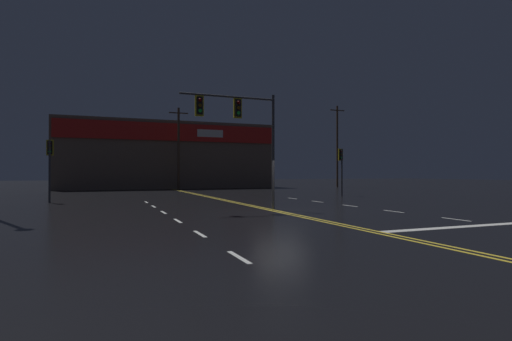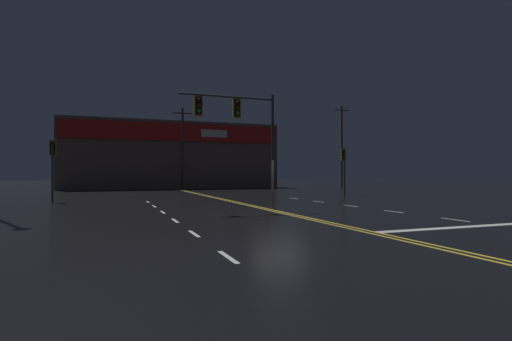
# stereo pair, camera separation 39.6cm
# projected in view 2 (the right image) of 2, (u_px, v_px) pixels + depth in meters

# --- Properties ---
(ground_plane) EXTENTS (200.00, 200.00, 0.00)m
(ground_plane) POSITION_uv_depth(u_px,v_px,m) (279.00, 212.00, 19.00)
(ground_plane) COLOR black
(road_markings) EXTENTS (15.49, 60.00, 0.01)m
(road_markings) POSITION_uv_depth(u_px,v_px,m) (312.00, 214.00, 18.05)
(road_markings) COLOR gold
(road_markings) RESTS_ON ground
(traffic_signal_median) EXTENTS (4.87, 0.36, 5.85)m
(traffic_signal_median) POSITION_uv_depth(u_px,v_px,m) (236.00, 120.00, 19.64)
(traffic_signal_median) COLOR #38383D
(traffic_signal_median) RESTS_ON ground
(traffic_signal_corner_northwest) EXTENTS (0.42, 0.36, 3.96)m
(traffic_signal_corner_northwest) POSITION_uv_depth(u_px,v_px,m) (53.00, 157.00, 25.35)
(traffic_signal_corner_northwest) COLOR #38383D
(traffic_signal_corner_northwest) RESTS_ON ground
(traffic_signal_corner_northeast) EXTENTS (0.42, 0.36, 3.90)m
(traffic_signal_corner_northeast) POSITION_uv_depth(u_px,v_px,m) (344.00, 161.00, 32.90)
(traffic_signal_corner_northeast) COLOR #38383D
(traffic_signal_corner_northeast) RESTS_ON ground
(building_backdrop) EXTENTS (25.88, 10.23, 8.11)m
(building_backdrop) POSITION_uv_depth(u_px,v_px,m) (170.00, 156.00, 51.56)
(building_backdrop) COLOR brown
(building_backdrop) RESTS_ON ground
(utility_pole_row) EXTENTS (45.55, 0.26, 10.95)m
(utility_pole_row) POSITION_uv_depth(u_px,v_px,m) (181.00, 142.00, 45.84)
(utility_pole_row) COLOR #4C3828
(utility_pole_row) RESTS_ON ground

